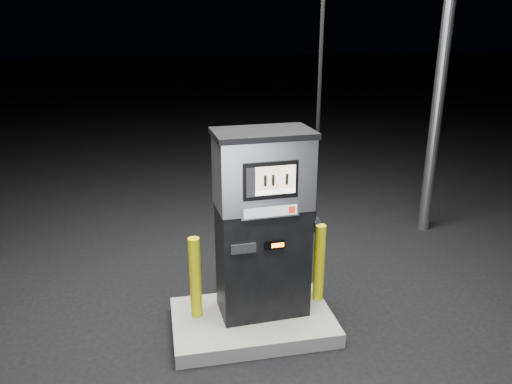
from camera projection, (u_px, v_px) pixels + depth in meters
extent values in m
plane|color=black|center=(253.00, 328.00, 5.06)|extent=(80.00, 80.00, 0.00)
cube|color=slate|center=(253.00, 322.00, 5.04)|extent=(1.60, 1.00, 0.15)
cylinder|color=gray|center=(441.00, 75.00, 6.75)|extent=(0.16, 0.16, 4.50)
cube|color=black|center=(262.00, 259.00, 4.95)|extent=(0.89, 0.54, 1.13)
cube|color=#B6B6BD|center=(263.00, 172.00, 4.65)|extent=(0.90, 0.56, 0.68)
cube|color=black|center=(263.00, 133.00, 4.53)|extent=(0.94, 0.60, 0.05)
cube|color=black|center=(271.00, 181.00, 4.41)|extent=(0.51, 0.05, 0.34)
cube|color=#CBB693|center=(276.00, 178.00, 4.40)|extent=(0.37, 0.02, 0.22)
cube|color=white|center=(275.00, 192.00, 4.44)|extent=(0.37, 0.02, 0.05)
cube|color=#B6B6BD|center=(270.00, 211.00, 4.51)|extent=(0.54, 0.06, 0.13)
cube|color=#9DA0A5|center=(271.00, 212.00, 4.49)|extent=(0.50, 0.03, 0.10)
cube|color=#B01A0B|center=(292.00, 210.00, 4.54)|extent=(0.06, 0.01, 0.06)
cube|color=black|center=(275.00, 245.00, 4.63)|extent=(0.20, 0.03, 0.08)
cube|color=#EA600B|center=(278.00, 245.00, 4.63)|extent=(0.12, 0.01, 0.04)
cube|color=black|center=(243.00, 249.00, 4.56)|extent=(0.24, 0.04, 0.09)
cube|color=black|center=(309.00, 219.00, 4.93)|extent=(0.10, 0.17, 0.23)
cylinder|color=gray|center=(314.00, 218.00, 4.95)|extent=(0.07, 0.20, 0.06)
cylinder|color=black|center=(321.00, 62.00, 4.41)|extent=(0.03, 0.03, 2.81)
cylinder|color=yellow|center=(195.00, 278.00, 4.88)|extent=(0.14, 0.14, 0.85)
cylinder|color=yellow|center=(319.00, 263.00, 5.18)|extent=(0.11, 0.11, 0.84)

